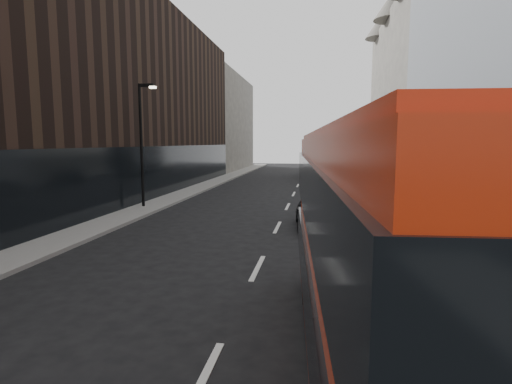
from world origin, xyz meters
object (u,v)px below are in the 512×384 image
at_px(red_bus, 382,249).
at_px(grey_bus, 321,159).
at_px(car_a, 314,212).
at_px(street_lamp, 142,137).
at_px(car_c, 338,181).
at_px(car_b, 336,195).

relative_size(red_bus, grey_bus, 0.85).
xyz_separation_m(red_bus, car_a, (-1.17, 11.97, -1.56)).
xyz_separation_m(street_lamp, red_bus, (11.01, -15.60, -1.95)).
xyz_separation_m(street_lamp, car_a, (9.84, -3.64, -3.51)).
height_order(red_bus, car_c, red_bus).
bearing_deg(grey_bus, street_lamp, -107.96).
relative_size(street_lamp, grey_bus, 0.59).
bearing_deg(car_a, street_lamp, 154.90).
height_order(red_bus, grey_bus, red_bus).
bearing_deg(red_bus, car_b, 85.62).
height_order(red_bus, car_b, red_bus).
bearing_deg(red_bus, car_c, 84.74).
distance_m(street_lamp, car_b, 12.01).
relative_size(car_b, car_c, 0.85).
bearing_deg(car_b, red_bus, -96.50).
xyz_separation_m(grey_bus, car_c, (1.34, -12.31, -1.34)).
bearing_deg(grey_bus, car_a, -85.87).
relative_size(red_bus, car_b, 2.54).
distance_m(street_lamp, red_bus, 19.19).
bearing_deg(car_c, street_lamp, -127.51).
height_order(red_bus, car_a, red_bus).
distance_m(car_a, car_b, 6.57).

